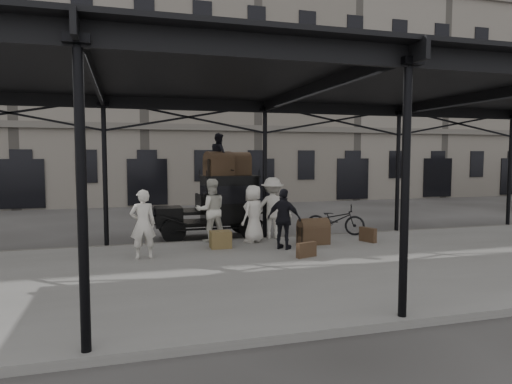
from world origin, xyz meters
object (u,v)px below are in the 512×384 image
(porter_left, at_px, (143,224))
(porter_official, at_px, (284,219))
(taxi, at_px, (220,203))
(steamer_trunk_platform, at_px, (313,233))
(bicycle, at_px, (335,220))
(steamer_trunk_roof_near, at_px, (219,166))

(porter_left, xyz_separation_m, porter_official, (3.97, 0.12, -0.03))
(taxi, xyz_separation_m, steamer_trunk_platform, (2.36, -2.72, -0.72))
(porter_official, xyz_separation_m, bicycle, (2.50, 1.79, -0.36))
(bicycle, distance_m, steamer_trunk_platform, 1.90)
(porter_left, bearing_deg, porter_official, 178.19)
(taxi, height_order, bicycle, taxi)
(steamer_trunk_roof_near, bearing_deg, bicycle, -37.62)
(bicycle, height_order, steamer_trunk_roof_near, steamer_trunk_roof_near)
(porter_left, distance_m, porter_official, 3.97)
(bicycle, relative_size, steamer_trunk_platform, 2.19)
(porter_left, height_order, steamer_trunk_platform, porter_left)
(bicycle, distance_m, steamer_trunk_roof_near, 4.39)
(porter_official, height_order, bicycle, porter_official)
(porter_left, distance_m, bicycle, 6.76)
(taxi, xyz_separation_m, porter_official, (1.23, -3.21, -0.18))
(porter_left, height_order, steamer_trunk_roof_near, steamer_trunk_roof_near)
(steamer_trunk_roof_near, height_order, steamer_trunk_platform, steamer_trunk_roof_near)
(steamer_trunk_roof_near, xyz_separation_m, steamer_trunk_platform, (2.44, -2.47, -2.04))
(steamer_trunk_platform, bearing_deg, porter_left, -174.46)
(porter_official, relative_size, steamer_trunk_roof_near, 1.89)
(bicycle, relative_size, steamer_trunk_roof_near, 2.13)
(steamer_trunk_platform, bearing_deg, porter_official, -157.92)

